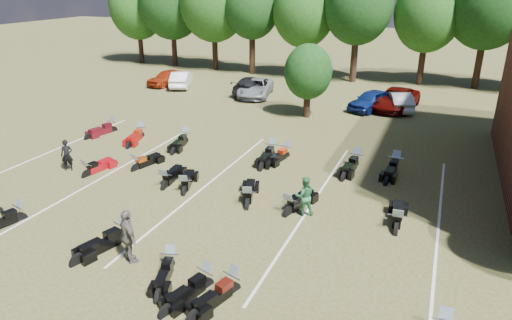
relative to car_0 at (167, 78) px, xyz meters
The scene contains 33 objects.
ground 26.04m from the car_0, 51.36° to the right, with size 160.00×160.00×0.00m, color brown.
car_0 is the anchor object (origin of this frame).
car_1 1.51m from the car_0, ahead, with size 1.48×4.23×1.39m, color silver.
car_2 8.81m from the car_0, ahead, with size 2.30×4.98×1.39m, color gray.
car_3 8.08m from the car_0, ahead, with size 1.93×4.74×1.38m, color black.
car_4 18.06m from the car_0, ahead, with size 1.68×4.18×1.42m, color navy.
car_5 19.88m from the car_0, ahead, with size 1.43×4.10×1.35m, color #A8A8A3.
car_6 19.60m from the car_0, ahead, with size 2.45×5.30×1.47m, color #580705.
person_black 19.34m from the car_0, 71.60° to the right, with size 0.57×0.37×1.57m, color black.
person_green 25.78m from the car_0, 45.12° to the right, with size 0.79×0.62×1.64m, color #296F3D.
person_grey 27.39m from the car_0, 59.71° to the right, with size 1.12×0.47×1.92m, color #5A554D.
motorcycle_1 24.39m from the car_0, 70.78° to the right, with size 0.68×2.14×1.19m, color black, non-canonical shape.
motorcycle_2 26.07m from the car_0, 60.77° to the right, with size 0.77×2.42×1.35m, color black, non-canonical shape.
motorcycle_3 29.23m from the car_0, 54.94° to the right, with size 0.69×2.16×1.20m, color black, non-canonical shape.
motorcycle_4 28.04m from the car_0, 56.97° to the right, with size 0.66×2.08×1.16m, color black, non-canonical shape.
motorcycle_5 29.65m from the car_0, 53.46° to the right, with size 0.70×2.21×1.23m, color black, non-canonical shape.
motorcycle_7 20.05m from the car_0, 68.12° to the right, with size 0.70×2.21×1.23m, color maroon, non-canonical shape.
motorcycle_8 19.39m from the car_0, 61.72° to the right, with size 0.70×2.19×1.22m, color black, non-canonical shape.
motorcycle_9 21.68m from the car_0, 57.50° to the right, with size 0.75×2.36×1.32m, color black, non-canonical shape.
motorcycle_10 22.41m from the car_0, 55.30° to the right, with size 0.73×2.29×1.27m, color black, non-canonical shape.
motorcycle_11 25.56m from the car_0, 46.35° to the right, with size 0.77×2.42×1.35m, color black, non-canonical shape.
motorcycle_12 24.37m from the car_0, 49.48° to the right, with size 0.78×2.46×1.37m, color black, non-canonical shape.
motorcycle_13 28.41m from the car_0, 39.92° to the right, with size 0.79×2.47×1.38m, color black, non-canonical shape.
motorcycle_14 13.22m from the car_0, 72.00° to the right, with size 0.75×2.36×1.31m, color #4C0A13, non-canonical shape.
motorcycle_15 14.39m from the car_0, 63.47° to the right, with size 0.77×2.41×1.34m, color maroon, non-canonical shape.
motorcycle_16 15.82m from the car_0, 53.59° to the right, with size 0.76×2.38×1.32m, color black, non-canonical shape.
motorcycle_17 19.97m from the car_0, 39.19° to the right, with size 0.71×2.24×1.25m, color black, non-canonical shape.
motorcycle_18 19.51m from the car_0, 40.94° to the right, with size 0.81×2.53×1.41m, color black, non-canonical shape.
motorcycle_19 24.28m from the car_0, 30.04° to the right, with size 0.79×2.48×1.38m, color black, non-canonical shape.
motorcycle_20 22.84m from the car_0, 33.11° to the right, with size 0.79×2.48×1.38m, color black, non-canonical shape.
tree_line 18.43m from the car_0, 29.61° to the left, with size 56.00×6.00×9.79m.
young_tree_midfield 15.24m from the car_0, 18.72° to the right, with size 3.20×3.20×4.70m.
parking_lines 21.83m from the car_0, 52.59° to the right, with size 20.10×14.00×0.01m.
Camera 1 is at (6.42, -13.67, 8.83)m, focal length 32.00 mm.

